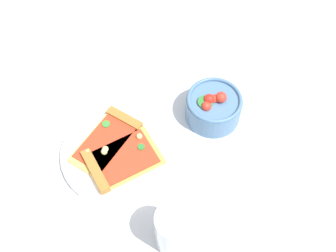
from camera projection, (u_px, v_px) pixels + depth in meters
ground_plane at (145, 155)px, 0.94m from camera, size 2.40×2.40×0.00m
plate at (119, 153)px, 0.93m from camera, size 0.24×0.24×0.01m
pizza_slice_near at (109, 139)px, 0.94m from camera, size 0.16×0.09×0.02m
pizza_slice_far at (118, 161)px, 0.91m from camera, size 0.17×0.15×0.02m
salad_bowl at (213, 107)px, 0.96m from camera, size 0.12×0.12×0.08m
soda_glass at (175, 230)px, 0.80m from camera, size 0.07×0.07×0.11m
paper_napkin at (165, 50)px, 1.09m from camera, size 0.15×0.15×0.00m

